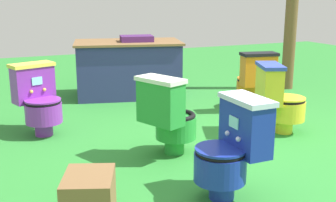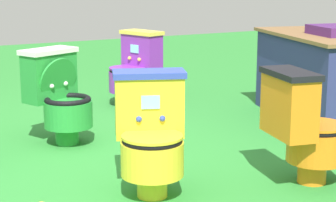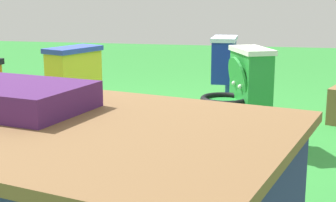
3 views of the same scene
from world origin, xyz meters
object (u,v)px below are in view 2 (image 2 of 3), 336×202
(toilet_yellow, at_px, (151,133))
(toilet_orange, at_px, (304,127))
(toilet_purple, at_px, (134,67))
(vendor_table, at_px, (329,76))
(toilet_green, at_px, (59,95))

(toilet_yellow, bearing_deg, toilet_orange, -177.61)
(toilet_purple, distance_m, toilet_orange, 2.59)
(toilet_yellow, distance_m, vendor_table, 2.39)
(toilet_green, bearing_deg, toilet_orange, 99.42)
(toilet_green, xyz_separation_m, vendor_table, (0.41, 2.36, 0.02))
(toilet_purple, bearing_deg, vendor_table, -155.80)
(toilet_green, bearing_deg, toilet_purple, -161.48)
(toilet_purple, height_order, toilet_orange, same)
(toilet_green, distance_m, vendor_table, 2.39)
(toilet_yellow, relative_size, vendor_table, 0.45)
(vendor_table, bearing_deg, toilet_purple, -137.69)
(toilet_green, relative_size, toilet_yellow, 1.00)
(toilet_yellow, relative_size, toilet_purple, 1.00)
(toilet_yellow, bearing_deg, toilet_purple, -91.08)
(toilet_purple, distance_m, vendor_table, 1.88)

